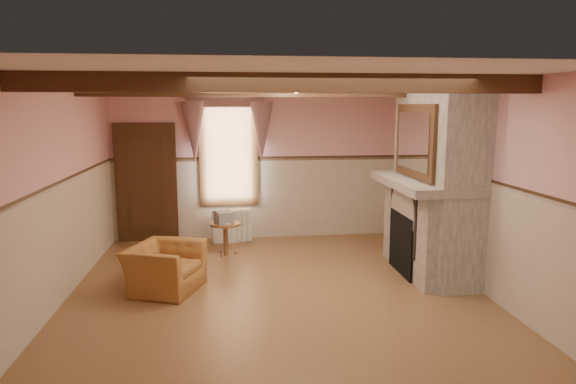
{
  "coord_description": "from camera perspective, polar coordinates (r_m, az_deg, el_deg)",
  "views": [
    {
      "loc": [
        -0.62,
        -6.54,
        2.46
      ],
      "look_at": [
        0.25,
        0.8,
        1.23
      ],
      "focal_mm": 32.0,
      "sensor_mm": 36.0,
      "label": 1
    }
  ],
  "objects": [
    {
      "name": "ceiling",
      "position": [
        6.57,
        -1.38,
        12.43
      ],
      "size": [
        5.5,
        6.0,
        0.01
      ],
      "primitive_type": "cube",
      "color": "silver",
      "rests_on": "wall_back"
    },
    {
      "name": "bowl",
      "position": [
        7.63,
        15.35,
        1.66
      ],
      "size": [
        0.38,
        0.38,
        0.09
      ],
      "primitive_type": "imported",
      "color": "brown",
      "rests_on": "mantel"
    },
    {
      "name": "wall_front",
      "position": [
        3.74,
        3.04,
        -7.02
      ],
      "size": [
        5.5,
        0.02,
        2.8
      ],
      "primitive_type": "cube",
      "color": "pink",
      "rests_on": "floor"
    },
    {
      "name": "ceiling_beam_back",
      "position": [
        7.77,
        -2.22,
        11.24
      ],
      "size": [
        5.5,
        0.18,
        0.2
      ],
      "primitive_type": "cube",
      "color": "black",
      "rests_on": "ceiling"
    },
    {
      "name": "door",
      "position": [
        9.7,
        -15.46,
        0.77
      ],
      "size": [
        1.1,
        0.1,
        2.1
      ],
      "primitive_type": "cube",
      "color": "black",
      "rests_on": "floor"
    },
    {
      "name": "oil_lamp",
      "position": [
        8.14,
        13.9,
        2.85
      ],
      "size": [
        0.11,
        0.11,
        0.28
      ],
      "primitive_type": "cylinder",
      "color": "#C08136",
      "rests_on": "mantel"
    },
    {
      "name": "wall_left",
      "position": [
        6.96,
        -24.5,
        -0.15
      ],
      "size": [
        0.02,
        6.0,
        2.8
      ],
      "primitive_type": "cube",
      "color": "pink",
      "rests_on": "floor"
    },
    {
      "name": "book_stack",
      "position": [
        8.57,
        -7.15,
        -2.79
      ],
      "size": [
        0.34,
        0.38,
        0.2
      ],
      "primitive_type": "cube",
      "rotation": [
        0.0,
        0.0,
        0.3
      ],
      "color": "#B7AD8C",
      "rests_on": "side_table"
    },
    {
      "name": "wall_right",
      "position": [
        7.43,
        20.29,
        0.68
      ],
      "size": [
        0.02,
        6.0,
        2.8
      ],
      "primitive_type": "cube",
      "color": "pink",
      "rests_on": "floor"
    },
    {
      "name": "floor",
      "position": [
        7.01,
        -1.29,
        -11.07
      ],
      "size": [
        5.5,
        6.0,
        0.01
      ],
      "primitive_type": "cube",
      "color": "brown",
      "rests_on": "ground"
    },
    {
      "name": "wainscot",
      "position": [
        6.79,
        -1.31,
        -5.13
      ],
      "size": [
        5.5,
        6.0,
        1.5
      ],
      "primitive_type": null,
      "color": "beige",
      "rests_on": "floor"
    },
    {
      "name": "wall_back",
      "position": [
        9.62,
        -3.02,
        3.14
      ],
      "size": [
        5.5,
        0.02,
        2.8
      ],
      "primitive_type": "cube",
      "color": "pink",
      "rests_on": "floor"
    },
    {
      "name": "mantel_clock",
      "position": [
        8.29,
        13.52,
        2.7
      ],
      "size": [
        0.14,
        0.24,
        0.2
      ],
      "primitive_type": "cube",
      "color": "black",
      "rests_on": "mantel"
    },
    {
      "name": "fireplace",
      "position": [
        7.83,
        16.19,
        1.32
      ],
      "size": [
        0.85,
        2.0,
        2.8
      ],
      "primitive_type": "cube",
      "color": "gray",
      "rests_on": "floor"
    },
    {
      "name": "side_table",
      "position": [
        8.68,
        -6.94,
        -5.18
      ],
      "size": [
        0.64,
        0.64,
        0.55
      ],
      "primitive_type": "cylinder",
      "rotation": [
        0.0,
        0.0,
        0.27
      ],
      "color": "brown",
      "rests_on": "floor"
    },
    {
      "name": "candle_red",
      "position": [
        7.24,
        16.63,
        1.45
      ],
      "size": [
        0.06,
        0.06,
        0.16
      ],
      "primitive_type": "cylinder",
      "color": "maroon",
      "rests_on": "mantel"
    },
    {
      "name": "firebox",
      "position": [
        7.86,
        13.0,
        -5.58
      ],
      "size": [
        0.2,
        0.95,
        0.9
      ],
      "primitive_type": "cube",
      "color": "black",
      "rests_on": "floor"
    },
    {
      "name": "mantel",
      "position": [
        7.77,
        14.96,
        1.01
      ],
      "size": [
        1.05,
        2.05,
        0.12
      ],
      "primitive_type": "cube",
      "color": "gray",
      "rests_on": "fireplace"
    },
    {
      "name": "armchair",
      "position": [
        7.18,
        -13.54,
        -8.19
      ],
      "size": [
        1.13,
        1.2,
        0.63
      ],
      "primitive_type": "imported",
      "rotation": [
        0.0,
        0.0,
        1.21
      ],
      "color": "#9E662D",
      "rests_on": "floor"
    },
    {
      "name": "jar_yellow",
      "position": [
        7.26,
        16.55,
        1.32
      ],
      "size": [
        0.06,
        0.06,
        0.12
      ],
      "primitive_type": "cylinder",
      "color": "gold",
      "rests_on": "mantel"
    },
    {
      "name": "window_drapes",
      "position": [
        9.42,
        -6.7,
        8.14
      ],
      "size": [
        1.3,
        0.14,
        1.4
      ],
      "primitive_type": "cube",
      "color": "gray",
      "rests_on": "wall_back"
    },
    {
      "name": "chair_rail",
      "position": [
        6.64,
        -1.34,
        1.15
      ],
      "size": [
        5.5,
        6.0,
        0.08
      ],
      "primitive_type": null,
      "color": "black",
      "rests_on": "wainscot"
    },
    {
      "name": "overmantel_mirror",
      "position": [
        7.64,
        13.86,
        5.52
      ],
      "size": [
        0.06,
        1.44,
        1.04
      ],
      "primitive_type": "cube",
      "color": "silver",
      "rests_on": "fireplace"
    },
    {
      "name": "window",
      "position": [
        9.54,
        -6.63,
        4.55
      ],
      "size": [
        1.06,
        0.08,
        2.02
      ],
      "primitive_type": "cube",
      "color": "white",
      "rests_on": "wall_back"
    },
    {
      "name": "radiator",
      "position": [
        9.49,
        -6.27,
        -3.74
      ],
      "size": [
        0.72,
        0.28,
        0.6
      ],
      "primitive_type": "cube",
      "rotation": [
        0.0,
        0.0,
        0.14
      ],
      "color": "white",
      "rests_on": "floor"
    },
    {
      "name": "ceiling_beam_front",
      "position": [
        5.38,
        -0.15,
        12.02
      ],
      "size": [
        5.5,
        0.18,
        0.2
      ],
      "primitive_type": "cube",
      "color": "black",
      "rests_on": "ceiling"
    }
  ]
}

